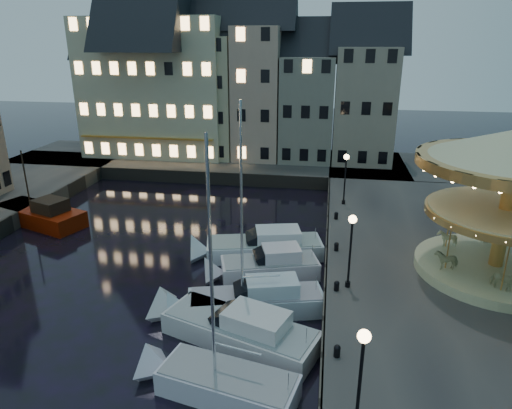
% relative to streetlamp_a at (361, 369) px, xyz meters
% --- Properties ---
extents(ground, '(160.00, 160.00, 0.00)m').
position_rel_streetlamp_a_xyz_m(ground, '(-7.20, 9.00, -4.02)').
color(ground, black).
rests_on(ground, ground).
extents(quay_east, '(16.00, 56.00, 1.30)m').
position_rel_streetlamp_a_xyz_m(quay_east, '(6.80, 15.00, -3.37)').
color(quay_east, '#474442').
rests_on(quay_east, ground).
extents(quay_north, '(44.00, 12.00, 1.30)m').
position_rel_streetlamp_a_xyz_m(quay_north, '(-15.20, 37.00, -3.37)').
color(quay_north, '#474442').
rests_on(quay_north, ground).
extents(quaywall_e, '(0.15, 44.00, 1.30)m').
position_rel_streetlamp_a_xyz_m(quaywall_e, '(-1.20, 15.00, -3.37)').
color(quaywall_e, '#47423A').
rests_on(quaywall_e, ground).
extents(quaywall_n, '(48.00, 0.15, 1.30)m').
position_rel_streetlamp_a_xyz_m(quaywall_n, '(-13.20, 31.00, -3.37)').
color(quaywall_n, '#47423A').
rests_on(quaywall_n, ground).
extents(streetlamp_a, '(0.44, 0.44, 4.17)m').
position_rel_streetlamp_a_xyz_m(streetlamp_a, '(0.00, 0.00, 0.00)').
color(streetlamp_a, black).
rests_on(streetlamp_a, quay_east).
extents(streetlamp_b, '(0.44, 0.44, 4.17)m').
position_rel_streetlamp_a_xyz_m(streetlamp_b, '(0.00, 10.00, 0.00)').
color(streetlamp_b, black).
rests_on(streetlamp_b, quay_east).
extents(streetlamp_c, '(0.44, 0.44, 4.17)m').
position_rel_streetlamp_a_xyz_m(streetlamp_c, '(0.00, 23.50, 0.00)').
color(streetlamp_c, black).
rests_on(streetlamp_c, quay_east).
extents(bollard_a, '(0.30, 0.30, 0.57)m').
position_rel_streetlamp_a_xyz_m(bollard_a, '(-0.60, 4.00, -2.41)').
color(bollard_a, black).
rests_on(bollard_a, quay_east).
extents(bollard_b, '(0.30, 0.30, 0.57)m').
position_rel_streetlamp_a_xyz_m(bollard_b, '(-0.60, 9.50, -2.41)').
color(bollard_b, black).
rests_on(bollard_b, quay_east).
extents(bollard_c, '(0.30, 0.30, 0.57)m').
position_rel_streetlamp_a_xyz_m(bollard_c, '(-0.60, 14.50, -2.41)').
color(bollard_c, black).
rests_on(bollard_c, quay_east).
extents(bollard_d, '(0.30, 0.30, 0.57)m').
position_rel_streetlamp_a_xyz_m(bollard_d, '(-0.60, 20.00, -2.41)').
color(bollard_d, black).
rests_on(bollard_d, quay_east).
extents(townhouse_na, '(5.50, 8.00, 12.80)m').
position_rel_streetlamp_a_xyz_m(townhouse_na, '(-26.70, 39.00, 3.76)').
color(townhouse_na, slate).
rests_on(townhouse_na, quay_north).
extents(townhouse_nb, '(6.16, 8.00, 13.80)m').
position_rel_streetlamp_a_xyz_m(townhouse_nb, '(-21.25, 39.00, 4.26)').
color(townhouse_nb, slate).
rests_on(townhouse_nb, quay_north).
extents(townhouse_nc, '(6.82, 8.00, 14.80)m').
position_rel_streetlamp_a_xyz_m(townhouse_nc, '(-15.20, 39.00, 4.76)').
color(townhouse_nc, tan).
rests_on(townhouse_nc, quay_north).
extents(townhouse_nd, '(5.50, 8.00, 15.80)m').
position_rel_streetlamp_a_xyz_m(townhouse_nd, '(-9.45, 39.00, 5.26)').
color(townhouse_nd, tan).
rests_on(townhouse_nd, quay_north).
extents(townhouse_ne, '(6.16, 8.00, 12.80)m').
position_rel_streetlamp_a_xyz_m(townhouse_ne, '(-4.00, 39.00, 3.76)').
color(townhouse_ne, gray).
rests_on(townhouse_ne, quay_north).
extents(townhouse_nf, '(6.82, 8.00, 13.80)m').
position_rel_streetlamp_a_xyz_m(townhouse_nf, '(2.05, 39.00, 4.26)').
color(townhouse_nf, gray).
rests_on(townhouse_nf, quay_north).
extents(hotel_corner, '(17.60, 9.00, 16.80)m').
position_rel_streetlamp_a_xyz_m(hotel_corner, '(-21.20, 39.00, 5.76)').
color(hotel_corner, beige).
rests_on(hotel_corner, quay_north).
extents(motorboat_a, '(6.89, 3.48, 11.35)m').
position_rel_streetlamp_a_xyz_m(motorboat_a, '(-5.55, 2.52, -3.48)').
color(motorboat_a, silver).
rests_on(motorboat_a, ground).
extents(motorboat_b, '(8.70, 5.19, 2.15)m').
position_rel_streetlamp_a_xyz_m(motorboat_b, '(-5.58, 6.16, -3.37)').
color(motorboat_b, silver).
rests_on(motorboat_b, ground).
extents(motorboat_c, '(8.34, 4.12, 11.10)m').
position_rel_streetlamp_a_xyz_m(motorboat_c, '(-5.24, 8.63, -3.34)').
color(motorboat_c, silver).
rests_on(motorboat_c, ground).
extents(motorboat_d, '(7.05, 4.12, 2.15)m').
position_rel_streetlamp_a_xyz_m(motorboat_d, '(-5.05, 12.71, -3.38)').
color(motorboat_d, silver).
rests_on(motorboat_d, ground).
extents(motorboat_e, '(8.88, 4.42, 2.15)m').
position_rel_streetlamp_a_xyz_m(motorboat_e, '(-5.79, 15.53, -3.37)').
color(motorboat_e, silver).
rests_on(motorboat_e, ground).
extents(red_fishing_boat, '(8.43, 5.29, 6.09)m').
position_rel_streetlamp_a_xyz_m(red_fishing_boat, '(-23.91, 18.50, -3.31)').
color(red_fishing_boat, '#741502').
rests_on(red_fishing_boat, ground).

